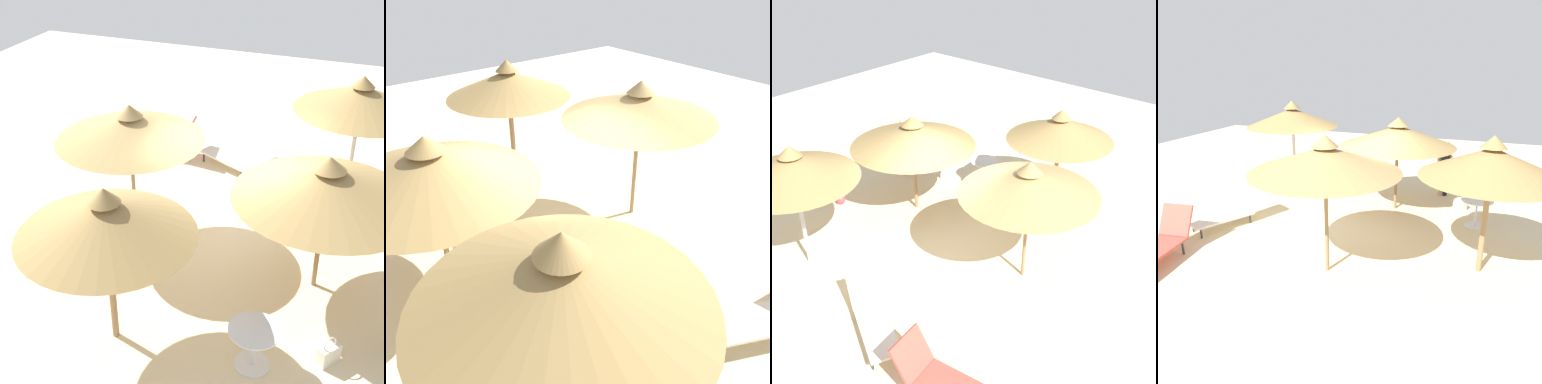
# 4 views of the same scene
# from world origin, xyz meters

# --- Properties ---
(ground) EXTENTS (24.00, 24.00, 0.10)m
(ground) POSITION_xyz_m (0.00, 0.00, -0.05)
(ground) COLOR beige
(parasol_umbrella_front) EXTENTS (2.71, 2.71, 2.62)m
(parasol_umbrella_front) POSITION_xyz_m (0.35, -1.84, 2.18)
(parasol_umbrella_front) COLOR olive
(parasol_umbrella_front) RESTS_ON ground
(parasol_umbrella_near_left) EXTENTS (2.59, 2.59, 2.75)m
(parasol_umbrella_near_left) POSITION_xyz_m (-2.31, 1.86, 2.29)
(parasol_umbrella_near_left) COLOR #B2B2B7
(parasol_umbrella_near_left) RESTS_ON ground
(parasol_umbrella_far_left) EXTENTS (2.99, 2.99, 2.46)m
(parasol_umbrella_far_left) POSITION_xyz_m (0.78, 1.74, 1.99)
(parasol_umbrella_far_left) COLOR olive
(parasol_umbrella_far_left) RESTS_ON ground
(parasol_umbrella_back) EXTENTS (2.53, 2.53, 2.61)m
(parasol_umbrella_back) POSITION_xyz_m (3.06, -0.86, 2.13)
(parasol_umbrella_back) COLOR olive
(parasol_umbrella_back) RESTS_ON ground
(lounge_chair_edge) EXTENTS (1.36, 2.00, 0.64)m
(lounge_chair_edge) POSITION_xyz_m (-2.68, -0.69, 0.30)
(lounge_chair_edge) COLOR silver
(lounge_chair_edge) RESTS_ON ground
(side_table_round) EXTENTS (0.75, 0.75, 0.68)m
(side_table_round) POSITION_xyz_m (2.88, 1.25, 0.47)
(side_table_round) COLOR silver
(side_table_round) RESTS_ON ground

